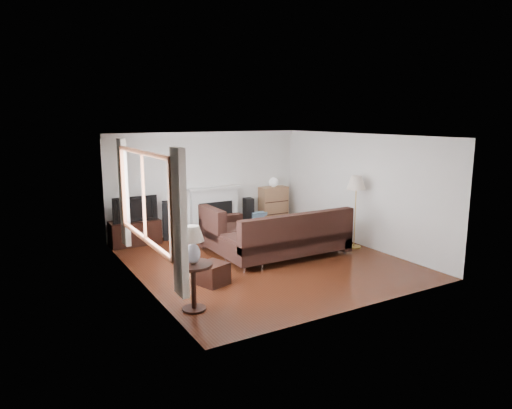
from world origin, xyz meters
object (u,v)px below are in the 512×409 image
tv_stand (135,233)px  side_table (194,287)px  coffee_table (257,231)px  floor_lamp (355,212)px  bookshelf (273,206)px  sectional_sofa (287,236)px

tv_stand → side_table: bearing=-93.3°
coffee_table → floor_lamp: floor_lamp is taller
bookshelf → sectional_sofa: 2.92m
bookshelf → tv_stand: bearing=-179.1°
bookshelf → coffee_table: (-1.14, -1.09, -0.30)m
tv_stand → sectional_sofa: 3.53m
sectional_sofa → side_table: bearing=-151.1°
sectional_sofa → floor_lamp: (1.70, -0.13, 0.34)m
sectional_sofa → side_table: sectional_sofa is taller
bookshelf → sectional_sofa: bookshelf is taller
sectional_sofa → floor_lamp: 1.74m
coffee_table → side_table: 4.13m
tv_stand → floor_lamp: 4.96m
tv_stand → coffee_table: bearing=-21.6°
floor_lamp → sectional_sofa: bearing=175.6°
coffee_table → sectional_sofa: bearing=-95.3°
floor_lamp → side_table: (-4.37, -1.34, -0.44)m
bookshelf → side_table: 5.70m
tv_stand → bookshelf: size_ratio=1.07×
sectional_sofa → coffee_table: sectional_sofa is taller
tv_stand → sectional_sofa: (2.43, -2.55, 0.19)m
tv_stand → side_table: 4.03m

